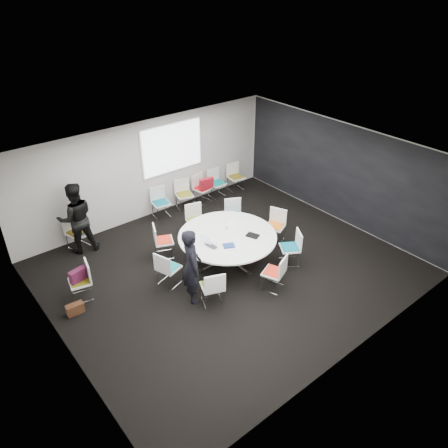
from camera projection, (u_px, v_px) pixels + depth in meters
room_shell at (232, 217)px, 9.88m from camera, size 8.08×7.08×2.88m
conference_table at (227, 241)px, 10.57m from camera, size 2.37×2.37×0.73m
projection_screen at (172, 148)px, 12.33m from camera, size 1.90×0.03×1.35m
chair_ring_a at (275, 232)px, 11.48m from camera, size 0.60×0.60×0.88m
chair_ring_b at (234, 221)px, 11.95m from camera, size 0.61×0.61×0.88m
chair_ring_c at (196, 226)px, 11.71m from camera, size 0.56×0.55×0.88m
chair_ring_d at (164, 246)px, 10.88m from camera, size 0.59×0.60×0.88m
chair_ring_e at (169, 274)px, 9.92m from camera, size 0.57×0.58×0.88m
chair_ring_f at (213, 293)px, 9.36m from camera, size 0.59×0.59×0.88m
chair_ring_g at (274, 278)px, 9.78m from camera, size 0.60×0.59×0.88m
chair_ring_h at (290, 253)px, 10.62m from camera, size 0.62×0.63×0.88m
chair_back_a at (161, 208)px, 12.57m from camera, size 0.52×0.51×0.88m
chair_back_b at (184, 200)px, 13.01m from camera, size 0.57×0.56×0.88m
chair_back_c at (202, 193)px, 13.37m from camera, size 0.54×0.53×0.88m
chair_back_d at (217, 188)px, 13.68m from camera, size 0.46×0.45×0.88m
chair_back_e at (236, 182)px, 14.06m from camera, size 0.51×0.50×0.88m
chair_spare_left at (82, 287)px, 9.52m from camera, size 0.54×0.55×0.88m
chair_person_back at (78, 238)px, 11.22m from camera, size 0.56×0.56×0.88m
person_main at (192, 266)px, 9.20m from camera, size 0.64×0.75×1.74m
person_back at (76, 218)px, 10.77m from camera, size 1.04×0.88×1.87m
laptop at (212, 245)px, 10.10m from camera, size 0.25×0.35×0.03m
laptop_lid at (205, 239)px, 10.10m from camera, size 0.11×0.29×0.22m
notebook_black at (253, 235)px, 10.46m from camera, size 0.32×0.36×0.02m
tablet_folio at (229, 246)px, 10.08m from camera, size 0.32×0.29×0.03m
papers_right at (232, 223)px, 10.96m from camera, size 0.37×0.34×0.00m
papers_front at (251, 229)px, 10.72m from camera, size 0.34×0.27×0.00m
cup at (226, 227)px, 10.71m from camera, size 0.08×0.08×0.09m
phone at (254, 235)px, 10.49m from camera, size 0.14×0.08×0.01m
maroon_bag at (78, 275)px, 9.33m from camera, size 0.42×0.22×0.28m
brown_bag at (75, 309)px, 9.16m from camera, size 0.37×0.18×0.24m
red_jacket at (206, 183)px, 13.00m from camera, size 0.46×0.23×0.36m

